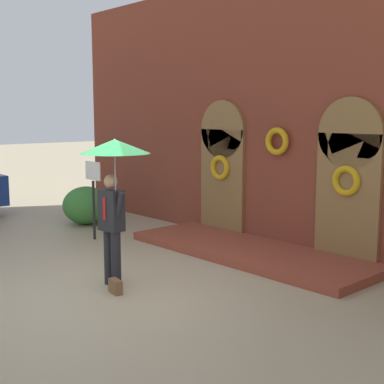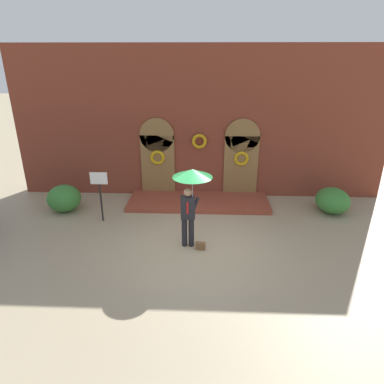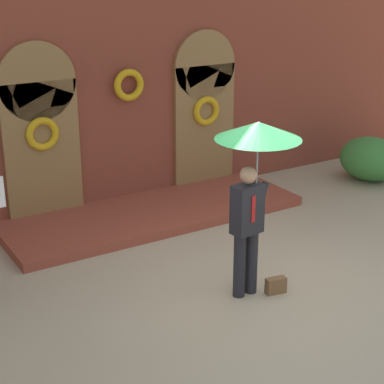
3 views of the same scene
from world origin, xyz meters
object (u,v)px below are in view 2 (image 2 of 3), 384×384
Objects in this scene: handbag at (200,246)px; shrub_left at (64,198)px; shrub_right at (333,200)px; person_with_umbrella at (191,185)px; sign_post at (100,189)px.

shrub_left is (-4.90, 2.44, 0.36)m from handbag.
shrub_left reaches higher than shrub_right.
shrub_right is (4.89, 2.53, -1.48)m from person_with_umbrella.
person_with_umbrella is 2.03× the size of shrub_left.
person_with_umbrella is at bearing 153.18° from handbag.
sign_post reaches higher than shrub_left.
person_with_umbrella is 5.70m from shrub_right.
shrub_right reaches higher than handbag.
shrub_right is (4.61, 2.73, 0.33)m from handbag.
person_with_umbrella is at bearing -26.08° from sign_post.
shrub_left is at bearing 162.99° from handbag.
sign_post is at bearing 153.92° from person_with_umbrella.
shrub_right is at bearing 40.04° from handbag.
sign_post is at bearing -25.28° from shrub_left.
person_with_umbrella reaches higher than handbag.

